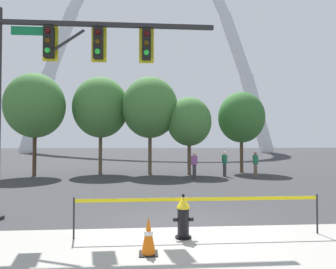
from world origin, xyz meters
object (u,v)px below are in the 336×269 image
(monument_arch, at_px, (150,48))
(pedestrian_walking_right, at_px, (225,164))
(fire_hydrant, at_px, (183,217))
(traffic_signal_gantry, at_px, (61,69))
(pedestrian_standing_center, at_px, (194,165))
(traffic_cone_by_hydrant, at_px, (148,236))
(pedestrian_walking_left, at_px, (255,164))

(monument_arch, relative_size, pedestrian_walking_right, 34.54)
(fire_hydrant, distance_m, monument_arch, 63.49)
(monument_arch, distance_m, pedestrian_walking_right, 52.28)
(traffic_signal_gantry, height_order, monument_arch, monument_arch)
(traffic_signal_gantry, relative_size, pedestrian_standing_center, 4.04)
(fire_hydrant, relative_size, traffic_cone_by_hydrant, 1.36)
(traffic_cone_by_hydrant, relative_size, monument_arch, 0.01)
(pedestrian_walking_left, bearing_deg, monument_arch, 96.97)
(pedestrian_walking_left, relative_size, pedestrian_walking_right, 1.00)
(traffic_cone_by_hydrant, xyz_separation_m, pedestrian_standing_center, (2.85, 12.05, 0.46))
(pedestrian_walking_right, bearing_deg, traffic_signal_gantry, -126.33)
(monument_arch, bearing_deg, pedestrian_standing_center, -87.73)
(traffic_signal_gantry, xyz_separation_m, pedestrian_walking_left, (9.26, 9.54, -3.45))
(pedestrian_standing_center, bearing_deg, traffic_signal_gantry, -120.51)
(traffic_cone_by_hydrant, distance_m, pedestrian_standing_center, 12.39)
(fire_hydrant, distance_m, pedestrian_walking_right, 12.91)
(fire_hydrant, relative_size, traffic_signal_gantry, 0.15)
(traffic_cone_by_hydrant, bearing_deg, monument_arch, 89.11)
(pedestrian_standing_center, bearing_deg, traffic_cone_by_hydrant, -103.30)
(traffic_signal_gantry, relative_size, monument_arch, 0.12)
(monument_arch, height_order, pedestrian_standing_center, monument_arch)
(fire_hydrant, distance_m, pedestrian_standing_center, 11.31)
(traffic_signal_gantry, distance_m, pedestrian_walking_left, 13.74)
(fire_hydrant, distance_m, pedestrian_walking_left, 13.05)
(fire_hydrant, height_order, monument_arch, monument_arch)
(fire_hydrant, relative_size, pedestrian_walking_left, 0.62)
(fire_hydrant, relative_size, monument_arch, 0.02)
(fire_hydrant, xyz_separation_m, traffic_signal_gantry, (-3.28, 2.05, 3.80))
(traffic_signal_gantry, relative_size, pedestrian_walking_right, 4.04)
(pedestrian_walking_right, bearing_deg, fire_hydrant, -108.94)
(traffic_signal_gantry, xyz_separation_m, monument_arch, (3.43, 57.28, 18.81))
(traffic_cone_by_hydrant, bearing_deg, fire_hydrant, 49.94)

